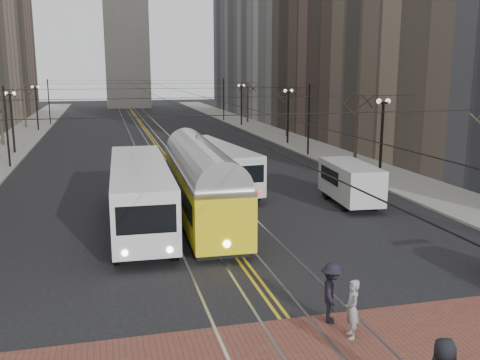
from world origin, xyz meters
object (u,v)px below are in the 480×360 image
cargo_van (350,184)px  pedestrian_b (352,309)px  rear_bus (216,167)px  pedestrian_d (332,292)px  streetcar (201,190)px  sedan_grey (232,153)px  transit_bus (140,196)px

cargo_van → pedestrian_b: size_ratio=3.09×
rear_bus → pedestrian_d: (-0.43, -20.07, -0.49)m
rear_bus → streetcar: bearing=-114.1°
cargo_van → pedestrian_d: size_ratio=2.85×
sedan_grey → pedestrian_b: pedestrian_b is taller
rear_bus → pedestrian_d: 20.08m
transit_bus → cargo_van: (12.32, 1.61, -0.40)m
streetcar → cargo_van: bearing=8.6°
streetcar → pedestrian_d: streetcar is taller
sedan_grey → rear_bus: bearing=-117.0°
rear_bus → sedan_grey: (3.65, 10.43, -0.73)m
rear_bus → sedan_grey: rear_bus is taller
transit_bus → cargo_van: transit_bus is taller
sedan_grey → pedestrian_b: 31.83m
streetcar → sedan_grey: size_ratio=3.19×
transit_bus → streetcar: (3.23, 0.51, 0.00)m
streetcar → pedestrian_b: size_ratio=7.71×
rear_bus → pedestrian_b: bearing=-97.7°
cargo_van → sedan_grey: 17.07m
cargo_van → sedan_grey: cargo_van is taller
sedan_grey → pedestrian_d: (-4.08, -30.49, 0.25)m
pedestrian_d → pedestrian_b: bearing=-149.8°
streetcar → pedestrian_d: bearing=-79.9°
streetcar → cargo_van: size_ratio=2.49×
pedestrian_b → sedan_grey: bearing=-176.0°
transit_bus → streetcar: size_ratio=0.94×
transit_bus → pedestrian_d: bearing=-65.6°
transit_bus → pedestrian_d: (5.10, -12.11, -0.64)m
streetcar → pedestrian_b: 13.89m
streetcar → sedan_grey: bearing=73.3°
rear_bus → pedestrian_d: size_ratio=5.80×
pedestrian_d → streetcar: bearing=29.9°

